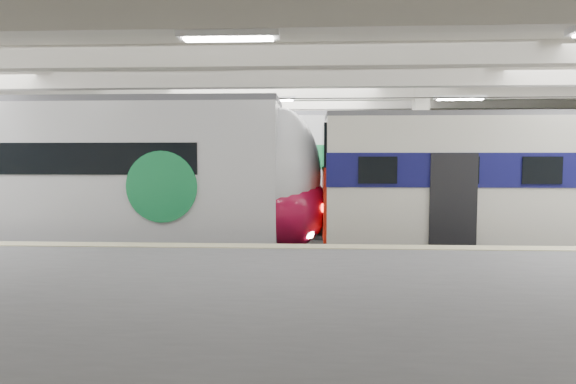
{
  "coord_description": "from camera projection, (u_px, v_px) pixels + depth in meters",
  "views": [
    {
      "loc": [
        1.3,
        -13.62,
        3.02
      ],
      "look_at": [
        0.59,
        1.0,
        2.0
      ],
      "focal_mm": 30.0,
      "sensor_mm": 36.0,
      "label": 1
    }
  ],
  "objects": [
    {
      "name": "station_hall",
      "position": [
        259.0,
        149.0,
        11.88
      ],
      "size": [
        36.0,
        24.0,
        5.75
      ],
      "color": "black",
      "rests_on": "ground"
    },
    {
      "name": "modern_emu",
      "position": [
        96.0,
        183.0,
        13.92
      ],
      "size": [
        14.69,
        3.03,
        4.7
      ],
      "color": "silver",
      "rests_on": "ground"
    },
    {
      "name": "older_rer",
      "position": [
        553.0,
        187.0,
        13.3
      ],
      "size": [
        12.82,
        2.83,
        4.26
      ],
      "color": "silver",
      "rests_on": "ground"
    },
    {
      "name": "far_train",
      "position": [
        227.0,
        172.0,
        19.25
      ],
      "size": [
        15.18,
        3.44,
        4.78
      ],
      "rotation": [
        0.0,
        0.0,
        -0.02
      ],
      "color": "silver",
      "rests_on": "ground"
    }
  ]
}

